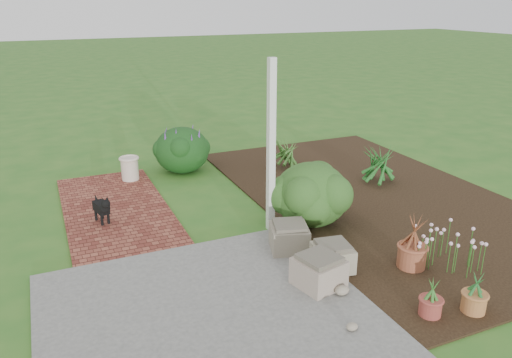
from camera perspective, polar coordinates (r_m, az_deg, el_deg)
name	(u,v)px	position (r m, az deg, el deg)	size (l,w,h in m)	color
ground	(254,235)	(7.29, -0.18, -6.39)	(80.00, 80.00, 0.00)	#2A631F
concrete_patio	(212,322)	(5.49, -5.03, -15.97)	(3.50, 3.50, 0.04)	#5D5D5B
brick_path	(116,208)	(8.43, -15.74, -3.26)	(1.60, 3.50, 0.04)	maroon
garden_bed	(375,196)	(8.86, 13.49, -1.92)	(4.00, 7.00, 0.03)	black
veranda_post	(271,148)	(7.03, 1.73, 3.56)	(0.10, 0.10, 2.50)	white
stone_trough_near	(319,272)	(5.99, 7.18, -10.54)	(0.50, 0.50, 0.33)	gray
stone_trough_mid	(333,258)	(6.36, 8.74, -8.88)	(0.45, 0.45, 0.30)	gray
stone_trough_far	(289,238)	(6.76, 3.81, -6.73)	(0.49, 0.49, 0.33)	#746B5A
black_dog	(102,207)	(7.81, -17.19, -3.11)	(0.23, 0.49, 0.42)	black
cream_ceramic_urn	(130,169)	(9.56, -14.23, 1.15)	(0.32, 0.32, 0.42)	beige
evergreen_shrub	(311,193)	(7.46, 6.34, -1.57)	(1.13, 1.13, 0.96)	#0D4213
agapanthus_clump_back	(379,161)	(9.37, 13.86, 2.03)	(0.91, 0.91, 0.82)	#0A3912
agapanthus_clump_front	(285,150)	(9.96, 3.39, 3.28)	(0.79, 0.79, 0.70)	#14421B
pink_flower_patch	(439,247)	(6.70, 20.15, -7.26)	(0.86, 0.86, 0.55)	#113D0F
terracotta_pot_bronze	(412,256)	(6.65, 17.37, -8.42)	(0.36, 0.36, 0.29)	#995033
terracotta_pot_small_left	(430,307)	(5.81, 19.31, -13.60)	(0.24, 0.24, 0.20)	#973C33
terracotta_pot_small_right	(474,302)	(6.03, 23.64, -12.78)	(0.26, 0.26, 0.22)	#AB6B3A
purple_flowering_bush	(182,149)	(9.91, -8.47, 3.44)	(1.07, 1.07, 0.91)	black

